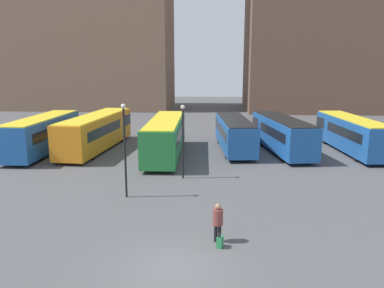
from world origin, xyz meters
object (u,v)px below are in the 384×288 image
at_px(bus_3, 234,133).
at_px(bus_5, 351,133).
at_px(bus_0, 43,133).
at_px(bus_4, 282,133).
at_px(bus_1, 97,131).
at_px(bus_2, 166,136).
at_px(lamp_post_1, 125,143).
at_px(traveler, 218,219).
at_px(suitcase, 220,242).
at_px(lamp_post_0, 183,135).

height_order(bus_3, bus_5, bus_5).
relative_size(bus_0, bus_4, 0.97).
relative_size(bus_1, bus_5, 1.10).
height_order(bus_2, bus_4, bus_2).
xyz_separation_m(bus_1, bus_3, (12.41, 0.44, -0.16)).
bearing_deg(bus_5, bus_0, 90.10).
distance_m(bus_2, bus_5, 16.31).
relative_size(bus_2, lamp_post_1, 2.17).
height_order(traveler, suitcase, traveler).
bearing_deg(bus_1, bus_2, -104.00).
xyz_separation_m(bus_2, bus_3, (5.85, 2.59, -0.16)).
height_order(bus_4, lamp_post_0, lamp_post_0).
relative_size(traveler, lamp_post_1, 0.32).
bearing_deg(bus_1, bus_3, -83.85).
height_order(bus_5, lamp_post_1, lamp_post_1).
distance_m(bus_4, traveler, 18.84).
bearing_deg(lamp_post_1, suitcase, -47.32).
relative_size(bus_1, lamp_post_1, 2.28).
distance_m(bus_0, bus_3, 16.75).
bearing_deg(lamp_post_1, bus_0, 132.53).
relative_size(bus_2, bus_5, 1.04).
bearing_deg(bus_3, traveler, 169.59).
xyz_separation_m(bus_0, bus_4, (20.74, 1.93, -0.08)).
bearing_deg(bus_0, suitcase, -137.50).
xyz_separation_m(bus_3, bus_4, (4.13, -0.19, 0.08)).
bearing_deg(bus_0, bus_3, -82.82).
height_order(bus_3, lamp_post_1, lamp_post_1).
bearing_deg(bus_4, lamp_post_0, 128.49).
xyz_separation_m(traveler, suitcase, (0.10, -0.51, -0.78)).
relative_size(bus_0, bus_1, 0.87).
distance_m(bus_0, bus_5, 26.95).
distance_m(bus_1, bus_5, 22.66).
relative_size(bus_3, lamp_post_1, 1.87).
bearing_deg(bus_0, bus_5, -85.35).
distance_m(bus_3, bus_5, 10.24).
distance_m(bus_5, suitcase, 22.14).
bearing_deg(traveler, bus_1, 49.11).
xyz_separation_m(bus_4, bus_5, (6.11, 0.30, 0.01)).
height_order(bus_2, lamp_post_0, lamp_post_0).
bearing_deg(bus_0, lamp_post_0, -118.25).
relative_size(bus_0, traveler, 6.22).
distance_m(bus_0, bus_4, 20.83).
distance_m(bus_1, lamp_post_0, 12.17).
relative_size(bus_3, suitcase, 14.48).
bearing_deg(bus_2, bus_5, -82.24).
bearing_deg(lamp_post_0, bus_5, 32.83).
bearing_deg(bus_5, lamp_post_1, 122.75).
relative_size(bus_1, bus_2, 1.05).
bearing_deg(traveler, lamp_post_0, 31.62).
distance_m(bus_5, lamp_post_0, 16.79).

